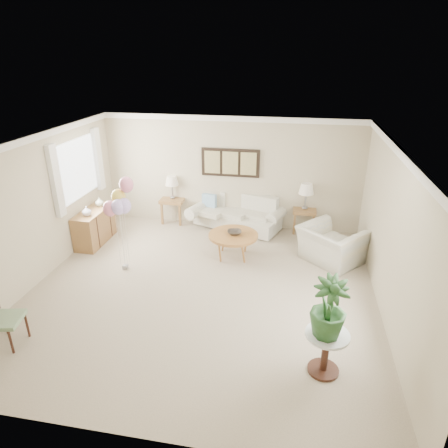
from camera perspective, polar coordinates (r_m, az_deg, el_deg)
name	(u,v)px	position (r m, az deg, el deg)	size (l,w,h in m)	color
ground_plane	(202,290)	(7.19, -3.19, -9.43)	(6.00, 6.00, 0.00)	tan
room_shell	(194,202)	(6.56, -4.25, 3.14)	(6.04, 6.04, 2.60)	#BBB295
wall_art_triptych	(230,163)	(9.24, 0.91, 8.74)	(1.35, 0.06, 0.65)	black
sofa	(238,214)	(9.53, 2.00, 1.37)	(2.43, 1.43, 0.81)	beige
end_table_left	(173,202)	(9.82, -7.31, 3.12)	(0.56, 0.51, 0.62)	olive
end_table_right	(304,213)	(9.39, 11.41, 1.61)	(0.52, 0.48, 0.57)	olive
lamp_left	(172,181)	(9.66, -7.47, 6.05)	(0.32, 0.32, 0.56)	gray
lamp_right	(306,190)	(9.20, 11.68, 4.83)	(0.34, 0.34, 0.61)	gray
coffee_table	(233,236)	(8.06, 1.33, -1.72)	(1.01, 1.01, 0.51)	#9D6830
decor_bowl	(234,232)	(8.04, 1.51, -1.22)	(0.29, 0.29, 0.07)	#322B24
armchair	(331,245)	(8.21, 14.99, -2.89)	(1.12, 0.98, 0.73)	beige
side_table	(326,343)	(5.49, 14.42, -16.13)	(0.57, 0.57, 0.61)	silver
potted_plant	(329,308)	(5.13, 14.76, -11.53)	(0.46, 0.46, 0.81)	#22451C
credenza	(95,226)	(9.19, -17.96, -0.31)	(0.46, 1.20, 0.74)	olive
vase_white	(87,211)	(8.79, -19.04, 1.76)	(0.19, 0.19, 0.20)	silver
vase_sage	(99,202)	(9.25, -17.39, 3.04)	(0.19, 0.19, 0.19)	#A8B29D
balloon_cluster	(119,201)	(7.46, -14.70, 3.19)	(0.55, 0.43, 1.85)	gray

